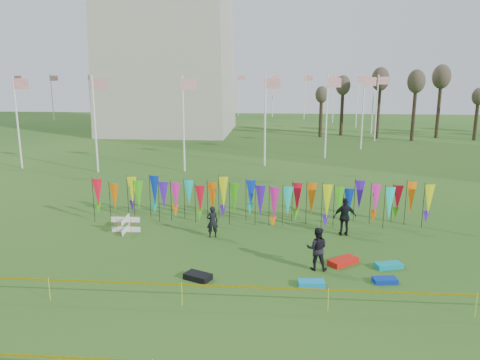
# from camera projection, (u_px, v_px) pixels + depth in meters

# --- Properties ---
(ground) EXTENTS (160.00, 160.00, 0.00)m
(ground) POSITION_uv_depth(u_px,v_px,m) (247.00, 278.00, 19.10)
(ground) COLOR #1F4914
(ground) RESTS_ON ground
(flagpole_ring) EXTENTS (57.40, 56.16, 8.00)m
(flagpole_ring) POSITION_uv_depth(u_px,v_px,m) (171.00, 103.00, 65.94)
(flagpole_ring) COLOR silver
(flagpole_ring) RESTS_ON ground
(banner_row) EXTENTS (18.64, 0.64, 2.33)m
(banner_row) POSITION_uv_depth(u_px,v_px,m) (261.00, 197.00, 26.03)
(banner_row) COLOR black
(banner_row) RESTS_ON ground
(caution_tape_near) EXTENTS (26.00, 0.02, 0.90)m
(caution_tape_near) POSITION_uv_depth(u_px,v_px,m) (236.00, 288.00, 16.54)
(caution_tape_near) COLOR #E6C904
(caution_tape_near) RESTS_ON ground
(box_kite) EXTENTS (0.77, 0.77, 0.86)m
(box_kite) POSITION_uv_depth(u_px,v_px,m) (126.00, 224.00, 24.54)
(box_kite) COLOR red
(box_kite) RESTS_ON ground
(person_left) EXTENTS (0.69, 0.57, 1.63)m
(person_left) POSITION_uv_depth(u_px,v_px,m) (212.00, 222.00, 23.74)
(person_left) COLOR black
(person_left) RESTS_ON ground
(person_mid) EXTENTS (0.96, 0.64, 1.88)m
(person_mid) POSITION_uv_depth(u_px,v_px,m) (317.00, 249.00, 19.79)
(person_mid) COLOR black
(person_mid) RESTS_ON ground
(person_right) EXTENTS (1.21, 0.74, 1.98)m
(person_right) POSITION_uv_depth(u_px,v_px,m) (345.00, 217.00, 23.98)
(person_right) COLOR black
(person_right) RESTS_ON ground
(kite_bag_turquoise) EXTENTS (1.07, 0.60, 0.21)m
(kite_bag_turquoise) POSITION_uv_depth(u_px,v_px,m) (311.00, 283.00, 18.42)
(kite_bag_turquoise) COLOR #0D90CF
(kite_bag_turquoise) RESTS_ON ground
(kite_bag_blue) EXTENTS (1.00, 0.63, 0.20)m
(kite_bag_blue) POSITION_uv_depth(u_px,v_px,m) (385.00, 280.00, 18.71)
(kite_bag_blue) COLOR #0A2EA3
(kite_bag_blue) RESTS_ON ground
(kite_bag_red) EXTENTS (1.45, 1.33, 0.25)m
(kite_bag_red) POSITION_uv_depth(u_px,v_px,m) (343.00, 261.00, 20.52)
(kite_bag_red) COLOR red
(kite_bag_red) RESTS_ON ground
(kite_bag_black) EXTENTS (1.23, 1.01, 0.25)m
(kite_bag_black) POSITION_uv_depth(u_px,v_px,m) (198.00, 277.00, 18.99)
(kite_bag_black) COLOR black
(kite_bag_black) RESTS_ON ground
(kite_bag_teal) EXTENTS (1.24, 0.83, 0.22)m
(kite_bag_teal) POSITION_uv_depth(u_px,v_px,m) (389.00, 266.00, 20.10)
(kite_bag_teal) COLOR #0B92A2
(kite_bag_teal) RESTS_ON ground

